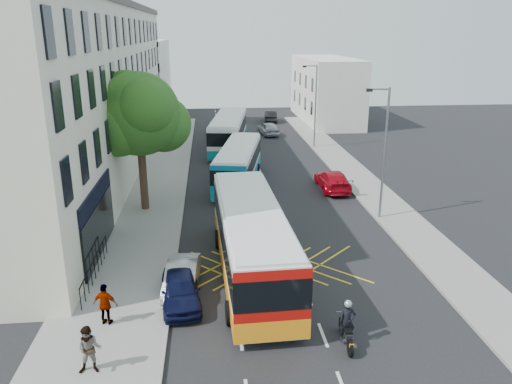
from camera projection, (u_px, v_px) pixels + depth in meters
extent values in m
plane|color=black|center=(323.00, 335.00, 19.37)|extent=(120.00, 120.00, 0.00)
cube|color=gray|center=(146.00, 209.00, 32.79)|extent=(5.00, 70.00, 0.15)
cube|color=gray|center=(382.00, 202.00, 34.23)|extent=(3.00, 70.00, 0.15)
cube|color=#EBE6C5|center=(83.00, 94.00, 39.31)|extent=(8.00, 45.00, 13.00)
cube|color=#59544C|center=(74.00, 3.00, 37.23)|extent=(8.30, 45.00, 0.50)
cube|color=black|center=(96.00, 195.00, 25.00)|extent=(0.12, 7.00, 0.90)
cube|color=black|center=(99.00, 229.00, 25.56)|extent=(0.12, 7.00, 2.60)
cube|color=silver|center=(136.00, 78.00, 68.65)|extent=(8.00, 20.00, 10.00)
cube|color=silver|center=(326.00, 89.00, 64.58)|extent=(6.00, 18.00, 8.00)
cylinder|color=#382619|center=(143.00, 176.00, 32.09)|extent=(0.50, 0.50, 4.40)
sphere|color=#1C4F16|center=(139.00, 114.00, 30.85)|extent=(5.20, 5.20, 5.20)
sphere|color=#1C4F16|center=(163.00, 124.00, 31.98)|extent=(3.60, 3.60, 3.60)
sphere|color=#1C4F16|center=(118.00, 126.00, 30.36)|extent=(3.80, 3.80, 3.80)
sphere|color=#1C4F16|center=(145.00, 107.00, 29.49)|extent=(3.40, 3.40, 3.40)
sphere|color=#1C4F16|center=(127.00, 96.00, 31.51)|extent=(3.20, 3.20, 3.20)
cylinder|color=slate|center=(384.00, 155.00, 30.02)|extent=(0.14, 0.14, 8.00)
cylinder|color=slate|center=(380.00, 89.00, 28.76)|extent=(1.20, 0.10, 0.10)
cube|color=black|center=(369.00, 90.00, 28.73)|extent=(0.35, 0.15, 0.18)
cylinder|color=slate|center=(315.00, 107.00, 48.96)|extent=(0.14, 0.14, 8.00)
cylinder|color=slate|center=(311.00, 66.00, 47.70)|extent=(1.20, 0.10, 0.10)
cube|color=black|center=(305.00, 66.00, 47.66)|extent=(0.35, 0.15, 0.18)
cube|color=silver|center=(251.00, 239.00, 23.62)|extent=(3.27, 12.41, 2.97)
cube|color=silver|center=(251.00, 208.00, 23.15)|extent=(3.04, 12.16, 0.13)
cube|color=black|center=(251.00, 230.00, 23.49)|extent=(3.33, 12.48, 1.23)
cube|color=orange|center=(251.00, 259.00, 23.94)|extent=(3.32, 12.47, 0.84)
cube|color=#B30E09|center=(273.00, 305.00, 17.83)|extent=(2.84, 0.21, 2.80)
cube|color=#FF0C0C|center=(241.00, 327.00, 17.92)|extent=(0.25, 0.07, 0.25)
cube|color=#FF0C0C|center=(303.00, 322.00, 18.21)|extent=(0.25, 0.07, 0.25)
cylinder|color=black|center=(218.00, 239.00, 27.03)|extent=(0.35, 1.02, 1.01)
cylinder|color=black|center=(269.00, 236.00, 27.39)|extent=(0.35, 1.02, 1.01)
cylinder|color=black|center=(230.00, 313.00, 19.96)|extent=(0.35, 1.02, 1.01)
cylinder|color=black|center=(298.00, 308.00, 20.31)|extent=(0.35, 1.02, 1.01)
cube|color=silver|center=(239.00, 164.00, 37.99)|extent=(4.35, 10.86, 2.55)
cube|color=silver|center=(238.00, 147.00, 37.58)|extent=(4.12, 10.61, 0.12)
cube|color=black|center=(238.00, 159.00, 37.88)|extent=(4.42, 10.93, 1.06)
cube|color=#0D8AA3|center=(239.00, 175.00, 38.27)|extent=(4.41, 10.92, 0.72)
cube|color=#0C729D|center=(228.00, 183.00, 33.00)|extent=(2.42, 0.56, 2.41)
cube|color=#FF0C0C|center=(214.00, 193.00, 33.28)|extent=(0.26, 0.11, 0.25)
cube|color=#FF0C0C|center=(243.00, 193.00, 33.11)|extent=(0.26, 0.11, 0.25)
cylinder|color=black|center=(229.00, 168.00, 41.20)|extent=(0.43, 0.90, 0.87)
cylinder|color=black|center=(258.00, 169.00, 40.99)|extent=(0.43, 0.90, 0.87)
cylinder|color=black|center=(215.00, 192.00, 35.09)|extent=(0.43, 0.90, 0.87)
cylinder|color=black|center=(249.00, 193.00, 34.87)|extent=(0.43, 0.90, 0.87)
cube|color=silver|center=(229.00, 131.00, 49.05)|extent=(4.29, 12.19, 2.87)
cube|color=silver|center=(228.00, 116.00, 48.59)|extent=(4.04, 11.92, 0.13)
cube|color=black|center=(229.00, 127.00, 48.92)|extent=(4.35, 12.25, 1.19)
cube|color=#0B8C92|center=(229.00, 141.00, 49.36)|extent=(4.34, 12.24, 0.81)
cube|color=white|center=(222.00, 144.00, 43.40)|extent=(2.74, 0.47, 2.71)
cube|color=#FF0C0C|center=(210.00, 153.00, 43.66)|extent=(0.26, 0.09, 0.25)
cube|color=#FF0C0C|center=(235.00, 153.00, 43.58)|extent=(0.26, 0.09, 0.25)
cylinder|color=black|center=(219.00, 138.00, 52.60)|extent=(0.43, 1.01, 0.98)
cylinder|color=black|center=(245.00, 138.00, 52.50)|extent=(0.43, 1.01, 0.98)
cylinder|color=black|center=(210.00, 154.00, 45.69)|extent=(0.43, 1.01, 0.98)
cylinder|color=black|center=(240.00, 154.00, 45.59)|extent=(0.43, 1.01, 0.98)
cylinder|color=black|center=(350.00, 348.00, 18.05)|extent=(0.15, 0.64, 0.63)
cylinder|color=black|center=(342.00, 325.00, 19.45)|extent=(0.15, 0.64, 0.63)
cube|color=black|center=(346.00, 329.00, 18.66)|extent=(0.28, 1.19, 0.22)
cube|color=black|center=(345.00, 322.00, 18.84)|extent=(0.30, 0.46, 0.20)
cube|color=black|center=(348.00, 330.00, 18.38)|extent=(0.28, 0.51, 0.10)
cylinder|color=slate|center=(343.00, 318.00, 19.29)|extent=(0.08, 0.43, 0.83)
cylinder|color=slate|center=(344.00, 312.00, 19.04)|extent=(0.59, 0.07, 0.04)
cube|color=gold|center=(352.00, 346.00, 17.82)|extent=(0.18, 0.03, 0.13)
imported|color=black|center=(347.00, 321.00, 18.49)|extent=(0.64, 0.44, 1.70)
sphere|color=#99999E|center=(348.00, 304.00, 18.27)|extent=(0.30, 0.30, 0.30)
imported|color=black|center=(181.00, 289.00, 21.43)|extent=(2.00, 4.14, 1.36)
imported|color=#A3A5AB|center=(182.00, 277.00, 22.57)|extent=(1.68, 4.06, 1.31)
imported|color=#AF0716|center=(333.00, 180.00, 36.91)|extent=(2.02, 4.94, 1.43)
imported|color=#47494F|center=(220.00, 127.00, 57.17)|extent=(2.54, 5.31, 1.46)
imported|color=#A2A3A9|center=(268.00, 128.00, 56.34)|extent=(2.32, 4.51, 1.47)
imported|color=black|center=(271.00, 116.00, 64.63)|extent=(1.89, 4.44, 1.43)
imported|color=gray|center=(89.00, 350.00, 16.78)|extent=(0.85, 0.67, 1.75)
imported|color=gray|center=(106.00, 304.00, 19.60)|extent=(1.09, 0.68, 1.73)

